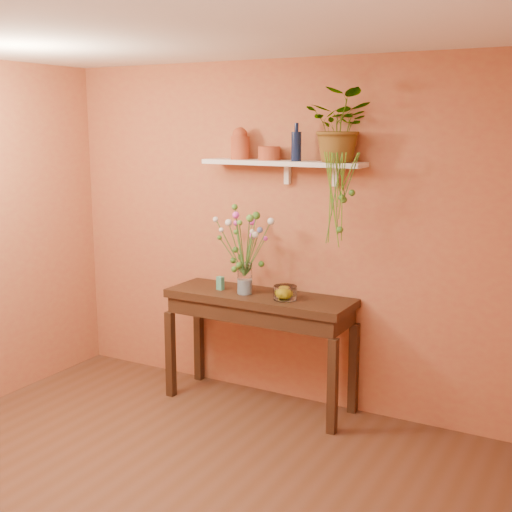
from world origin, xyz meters
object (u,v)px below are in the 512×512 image
Objects in this scene: glass_vase at (245,281)px; glass_bowl at (285,293)px; spider_plant at (341,126)px; bouquet at (245,235)px; terracotta_jug at (240,144)px; blue_bottle at (296,146)px; sideboard at (259,310)px.

glass_vase is 0.36m from glass_bowl.
spider_plant reaches higher than bouquet.
spider_plant is at bearing 11.61° from glass_vase.
terracotta_jug is 1.07m from glass_vase.
blue_bottle reaches higher than glass_vase.
terracotta_jug reaches higher than sideboard.
terracotta_jug is 1.22m from glass_bowl.
blue_bottle is at bearing -3.81° from terracotta_jug.
sideboard is 0.31m from glass_bowl.
bouquet is at bearing -26.88° from glass_vase.
blue_bottle is at bearing 179.92° from spider_plant.
blue_bottle is 0.54× the size of spider_plant.
blue_bottle reaches higher than terracotta_jug.
spider_plant is 2.96× the size of glass_bowl.
glass_vase is at bearing 178.52° from glass_bowl.
spider_plant is at bearing 11.85° from bouquet.
terracotta_jug reaches higher than bouquet.
spider_plant reaches higher than glass_vase.
terracotta_jug is 1.02× the size of glass_vase.
bouquet is (-0.10, -0.05, 0.59)m from sideboard.
glass_vase is at bearing -157.84° from blue_bottle.
sideboard is at bearing 24.02° from bouquet.
sideboard is 2.86× the size of spider_plant.
spider_plant is at bearing 9.67° from sideboard.
bouquet is at bearing -155.98° from sideboard.
glass_vase is (-0.71, -0.15, -1.19)m from spider_plant.
blue_bottle is at bearing 22.16° from glass_vase.
glass_bowl is (-0.36, -0.16, -1.24)m from spider_plant.
spider_plant is (0.61, 0.10, 1.42)m from sideboard.
terracotta_jug is 0.72m from bouquet.
bouquet is 0.54m from glass_bowl.
blue_bottle is 1.15× the size of glass_vase.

